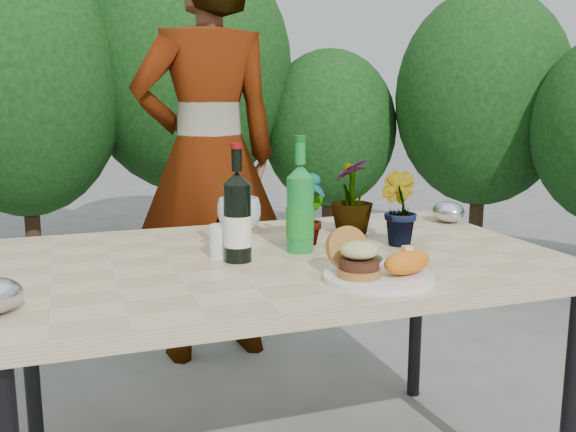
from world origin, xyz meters
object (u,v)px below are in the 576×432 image
object	(u,v)px
dinner_plate	(379,277)
person	(209,157)
patio_table	(279,274)
wine_bottle	(238,218)

from	to	relation	value
dinner_plate	person	xyz separation A→B (m)	(-0.12, 1.45, 0.18)
patio_table	person	xyz separation A→B (m)	(0.04, 1.12, 0.24)
patio_table	dinner_plate	world-z (taller)	dinner_plate
patio_table	wine_bottle	size ratio (longest dim) A/B	4.83
wine_bottle	person	xyz separation A→B (m)	(0.17, 1.15, 0.06)
wine_bottle	patio_table	bearing A→B (deg)	6.04
patio_table	dinner_plate	xyz separation A→B (m)	(0.16, -0.33, 0.06)
dinner_plate	wine_bottle	size ratio (longest dim) A/B	0.84
wine_bottle	person	size ratio (longest dim) A/B	0.18
person	wine_bottle	bearing A→B (deg)	76.82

